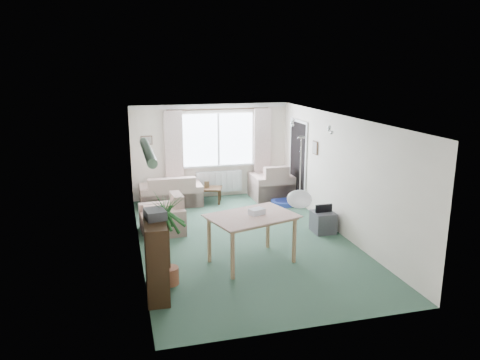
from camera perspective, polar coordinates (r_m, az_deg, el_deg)
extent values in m
plane|color=#2F4E3D|center=(9.28, 0.48, -7.34)|extent=(6.50, 6.50, 0.00)
cube|color=white|center=(11.98, -2.67, 4.97)|extent=(1.80, 0.03, 1.30)
cube|color=black|center=(11.80, -2.63, 8.61)|extent=(2.60, 0.03, 0.03)
cube|color=beige|center=(11.73, -8.06, 3.52)|extent=(0.45, 0.08, 2.00)
cube|color=beige|center=(12.21, 2.74, 4.05)|extent=(0.45, 0.08, 2.00)
cube|color=white|center=(12.16, -2.57, -0.18)|extent=(1.20, 0.10, 0.55)
cube|color=black|center=(11.61, 7.10, 2.08)|extent=(0.03, 0.95, 2.00)
sphere|color=white|center=(6.80, 7.26, -2.33)|extent=(0.36, 0.36, 0.36)
cylinder|color=#196626|center=(6.14, -11.20, 3.44)|extent=(1.60, 1.60, 0.12)
sphere|color=silver|center=(9.97, 6.40, 7.25)|extent=(0.20, 0.20, 0.20)
sphere|color=silver|center=(9.00, 10.96, 6.36)|extent=(0.20, 0.20, 0.20)
cube|color=brown|center=(11.73, -11.33, 4.77)|extent=(0.28, 0.03, 0.22)
cube|color=brown|center=(10.60, 9.16, 3.90)|extent=(0.03, 0.24, 0.30)
cube|color=beige|center=(11.55, -8.42, -1.24)|extent=(1.50, 0.81, 0.74)
cube|color=beige|center=(12.04, 3.84, -0.11)|extent=(1.01, 0.96, 0.90)
cube|color=beige|center=(9.72, -9.49, -4.07)|extent=(0.90, 0.94, 0.79)
cube|color=black|center=(11.71, -4.33, -1.83)|extent=(0.95, 0.70, 0.38)
cube|color=brown|center=(11.64, -4.07, -0.54)|extent=(0.12, 0.05, 0.16)
cube|color=black|center=(7.13, -10.19, -9.32)|extent=(0.35, 0.97, 1.17)
cube|color=#383A3E|center=(6.96, -10.31, -4.13)|extent=(0.33, 0.39, 0.14)
cylinder|color=#1A4D23|center=(7.35, -8.76, -7.21)|extent=(0.73, 0.73, 1.48)
cube|color=tan|center=(8.16, 1.43, -7.26)|extent=(1.54, 1.25, 0.84)
cube|color=white|center=(8.05, 2.06, -3.93)|extent=(0.30, 0.26, 0.12)
cube|color=#343338|center=(9.80, 10.10, -5.06)|extent=(0.43, 0.47, 0.43)
cylinder|color=#21319A|center=(11.54, 5.22, -2.77)|extent=(0.71, 0.71, 0.11)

